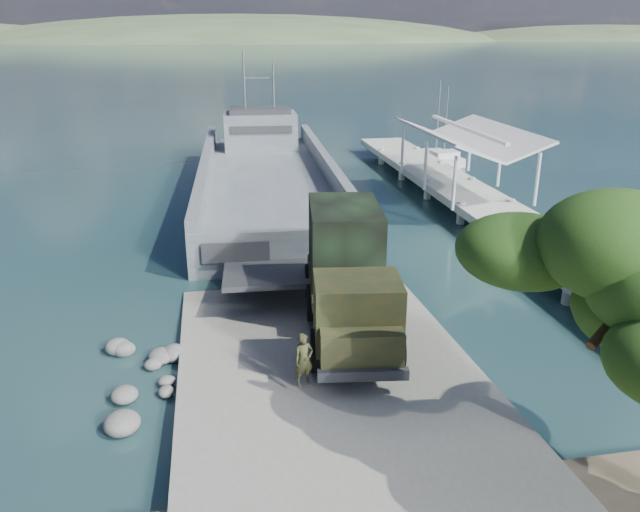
% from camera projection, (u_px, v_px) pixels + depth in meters
% --- Properties ---
extents(ground, '(1400.00, 1400.00, 0.00)m').
position_uv_depth(ground, '(327.00, 376.00, 21.47)').
color(ground, '#183B3A').
rests_on(ground, ground).
extents(boat_ramp, '(10.00, 18.00, 0.50)m').
position_uv_depth(boat_ramp, '(332.00, 385.00, 20.46)').
color(boat_ramp, gray).
rests_on(boat_ramp, ground).
extents(shoreline_rocks, '(3.20, 5.60, 0.90)m').
position_uv_depth(shoreline_rocks, '(143.00, 385.00, 20.90)').
color(shoreline_rocks, '#4D4D4B').
rests_on(shoreline_rocks, ground).
extents(distant_headlands, '(1000.00, 240.00, 48.00)m').
position_uv_depth(distant_headlands, '(263.00, 41.00, 547.18)').
color(distant_headlands, '#37492E').
rests_on(distant_headlands, ground).
extents(pier, '(6.40, 44.00, 6.10)m').
position_uv_depth(pier, '(469.00, 186.00, 40.44)').
color(pier, beige).
rests_on(pier, ground).
extents(landing_craft, '(10.44, 35.43, 10.41)m').
position_uv_depth(landing_craft, '(267.00, 187.00, 43.49)').
color(landing_craft, '#50585F').
rests_on(landing_craft, ground).
extents(military_truck, '(4.03, 9.58, 4.31)m').
position_uv_depth(military_truck, '(348.00, 273.00, 23.30)').
color(military_truck, black).
rests_on(military_truck, boat_ramp).
extents(soldier, '(0.72, 0.57, 1.72)m').
position_uv_depth(soldier, '(304.00, 371.00, 19.15)').
color(soldier, '#222E19').
rests_on(soldier, boat_ramp).
extents(sailboat_near, '(2.39, 6.16, 7.32)m').
position_uv_depth(sailboat_near, '(436.00, 159.00, 54.97)').
color(sailboat_near, silver).
rests_on(sailboat_near, ground).
extents(sailboat_far, '(1.91, 5.64, 6.78)m').
position_uv_depth(sailboat_far, '(444.00, 158.00, 55.64)').
color(sailboat_far, silver).
rests_on(sailboat_far, ground).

